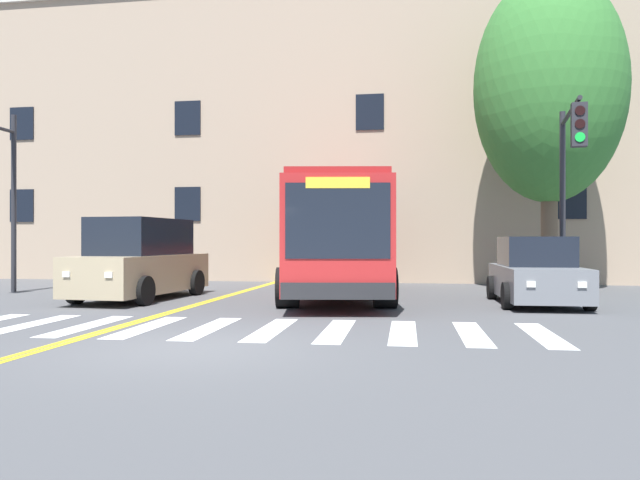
# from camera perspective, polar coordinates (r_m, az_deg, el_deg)

# --- Properties ---
(ground_plane) EXTENTS (120.00, 120.00, 0.00)m
(ground_plane) POSITION_cam_1_polar(r_m,az_deg,el_deg) (9.96, -11.65, -9.62)
(ground_plane) COLOR #4C4C4F
(crosswalk) EXTENTS (12.67, 3.34, 0.01)m
(crosswalk) POSITION_cam_1_polar(r_m,az_deg,el_deg) (12.05, -10.15, -7.93)
(crosswalk) COLOR white
(crosswalk) RESTS_ON ground
(lane_line_yellow_inner) EXTENTS (0.12, 36.00, 0.01)m
(lane_line_yellow_inner) POSITION_cam_1_polar(r_m,az_deg,el_deg) (25.97, -3.66, -3.69)
(lane_line_yellow_inner) COLOR gold
(lane_line_yellow_inner) RESTS_ON ground
(lane_line_yellow_outer) EXTENTS (0.12, 36.00, 0.01)m
(lane_line_yellow_outer) POSITION_cam_1_polar(r_m,az_deg,el_deg) (25.93, -3.32, -3.70)
(lane_line_yellow_outer) COLOR gold
(lane_line_yellow_outer) RESTS_ON ground
(city_bus) EXTENTS (4.06, 10.76, 3.27)m
(city_bus) POSITION_cam_1_polar(r_m,az_deg,el_deg) (18.56, 1.36, 0.31)
(city_bus) COLOR #B22323
(city_bus) RESTS_ON ground
(car_tan_near_lane) EXTENTS (2.44, 5.19, 2.27)m
(car_tan_near_lane) POSITION_cam_1_polar(r_m,az_deg,el_deg) (18.28, -16.05, -1.87)
(car_tan_near_lane) COLOR tan
(car_tan_near_lane) RESTS_ON ground
(car_grey_far_lane) EXTENTS (2.19, 4.35, 1.76)m
(car_grey_far_lane) POSITION_cam_1_polar(r_m,az_deg,el_deg) (17.13, 19.15, -2.93)
(car_grey_far_lane) COLOR slate
(car_grey_far_lane) RESTS_ON ground
(car_red_behind_bus) EXTENTS (2.59, 4.88, 2.38)m
(car_red_behind_bus) POSITION_cam_1_polar(r_m,az_deg,el_deg) (26.80, 2.83, -1.18)
(car_red_behind_bus) COLOR #AD1E1E
(car_red_behind_bus) RESTS_ON ground
(traffic_light_near_corner) EXTENTS (0.59, 3.47, 5.25)m
(traffic_light_near_corner) POSITION_cam_1_polar(r_m,az_deg,el_deg) (17.32, 21.81, 6.30)
(traffic_light_near_corner) COLOR #28282D
(traffic_light_near_corner) RESTS_ON ground
(street_tree_curbside_large) EXTENTS (4.94, 4.93, 10.40)m
(street_tree_curbside_large) POSITION_cam_1_polar(r_m,az_deg,el_deg) (22.19, 20.22, 12.88)
(street_tree_curbside_large) COLOR brown
(street_tree_curbside_large) RESTS_ON ground
(building_facade) EXTENTS (28.07, 10.05, 12.61)m
(building_facade) POSITION_cam_1_polar(r_m,az_deg,el_deg) (30.23, -1.81, 8.82)
(building_facade) COLOR tan
(building_facade) RESTS_ON ground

